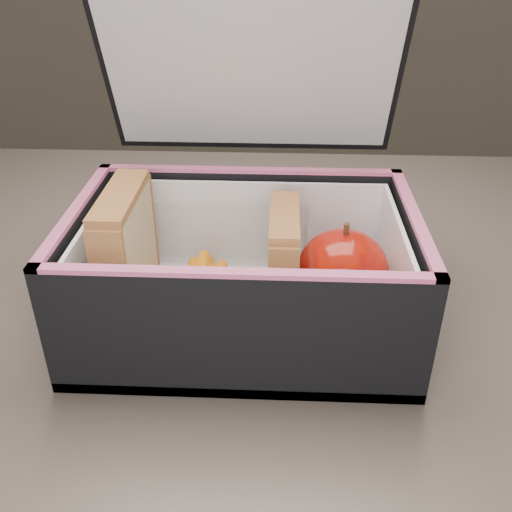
# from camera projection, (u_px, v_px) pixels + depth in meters

# --- Properties ---
(kitchen_table) EXTENTS (1.20, 0.80, 0.75)m
(kitchen_table) POSITION_uv_depth(u_px,v_px,m) (223.00, 372.00, 0.59)
(kitchen_table) COLOR brown
(kitchen_table) RESTS_ON ground
(lunch_bag) EXTENTS (0.29, 0.26, 0.28)m
(lunch_bag) POSITION_uv_depth(u_px,v_px,m) (244.00, 262.00, 0.49)
(lunch_bag) COLOR black
(lunch_bag) RESTS_ON kitchen_table
(plastic_tub) EXTENTS (0.18, 0.13, 0.07)m
(plastic_tub) POSITION_uv_depth(u_px,v_px,m) (206.00, 275.00, 0.49)
(plastic_tub) COLOR white
(plastic_tub) RESTS_ON lunch_bag
(sandwich_left) EXTENTS (0.03, 0.10, 0.11)m
(sandwich_left) POSITION_uv_depth(u_px,v_px,m) (127.00, 252.00, 0.48)
(sandwich_left) COLOR tan
(sandwich_left) RESTS_ON plastic_tub
(sandwich_right) EXTENTS (0.02, 0.09, 0.10)m
(sandwich_right) POSITION_uv_depth(u_px,v_px,m) (283.00, 263.00, 0.48)
(sandwich_right) COLOR tan
(sandwich_right) RESTS_ON plastic_tub
(carrot_sticks) EXTENTS (0.04, 0.13, 0.03)m
(carrot_sticks) POSITION_uv_depth(u_px,v_px,m) (204.00, 290.00, 0.50)
(carrot_sticks) COLOR orange
(carrot_sticks) RESTS_ON plastic_tub
(paper_napkin) EXTENTS (0.09, 0.09, 0.01)m
(paper_napkin) POSITION_uv_depth(u_px,v_px,m) (340.00, 311.00, 0.50)
(paper_napkin) COLOR white
(paper_napkin) RESTS_ON lunch_bag
(red_apple) EXTENTS (0.09, 0.09, 0.08)m
(red_apple) POSITION_uv_depth(u_px,v_px,m) (343.00, 271.00, 0.49)
(red_apple) COLOR maroon
(red_apple) RESTS_ON paper_napkin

